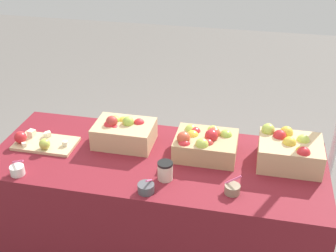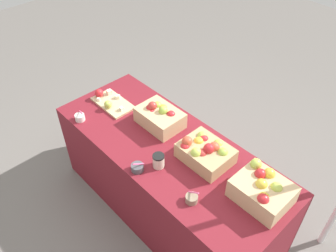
{
  "view_description": "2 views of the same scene",
  "coord_description": "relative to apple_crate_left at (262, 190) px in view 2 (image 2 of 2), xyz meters",
  "views": [
    {
      "loc": [
        0.5,
        -2.0,
        2.12
      ],
      "look_at": [
        0.07,
        0.0,
        0.96
      ],
      "focal_mm": 46.49,
      "sensor_mm": 36.0,
      "label": 1
    },
    {
      "loc": [
        1.29,
        -1.21,
        2.53
      ],
      "look_at": [
        0.0,
        -0.01,
        0.95
      ],
      "focal_mm": 36.93,
      "sensor_mm": 36.0,
      "label": 2
    }
  ],
  "objects": [
    {
      "name": "sample_bowl_mid",
      "position": [
        -0.71,
        -0.41,
        -0.06
      ],
      "size": [
        0.09,
        0.09,
        0.11
      ],
      "color": "#4C4C51",
      "rests_on": "table"
    },
    {
      "name": "coffee_cup",
      "position": [
        -0.64,
        -0.28,
        -0.03
      ],
      "size": [
        0.08,
        0.08,
        0.1
      ],
      "color": "beige",
      "rests_on": "table"
    },
    {
      "name": "cutting_board_front",
      "position": [
        -1.43,
        -0.12,
        -0.06
      ],
      "size": [
        0.36,
        0.21,
        0.09
      ],
      "color": "#D1B284",
      "rests_on": "table"
    },
    {
      "name": "sample_bowl_near",
      "position": [
        -0.28,
        -0.33,
        -0.06
      ],
      "size": [
        0.08,
        0.08,
        0.1
      ],
      "color": "gray",
      "rests_on": "table"
    },
    {
      "name": "apple_crate_left",
      "position": [
        0.0,
        0.0,
        0.0
      ],
      "size": [
        0.34,
        0.28,
        0.19
      ],
      "color": "tan",
      "rests_on": "table"
    },
    {
      "name": "apple_crate_middle",
      "position": [
        -0.47,
        -0.01,
        -0.01
      ],
      "size": [
        0.35,
        0.27,
        0.17
      ],
      "color": "tan",
      "rests_on": "table"
    },
    {
      "name": "sample_bowl_far",
      "position": [
        -1.42,
        -0.41,
        -0.06
      ],
      "size": [
        0.09,
        0.08,
        0.1
      ],
      "color": "silver",
      "rests_on": "table"
    },
    {
      "name": "table",
      "position": [
        -0.73,
        -0.11,
        -0.45
      ],
      "size": [
        1.9,
        0.76,
        0.74
      ],
      "primitive_type": "cube",
      "color": "maroon",
      "rests_on": "ground_plane"
    },
    {
      "name": "ground_plane",
      "position": [
        -0.73,
        -0.11,
        -0.82
      ],
      "size": [
        10.0,
        10.0,
        0.0
      ],
      "primitive_type": "plane",
      "color": "slate"
    },
    {
      "name": "apple_crate_right",
      "position": [
        -0.96,
        0.01,
        -0.01
      ],
      "size": [
        0.35,
        0.25,
        0.18
      ],
      "color": "tan",
      "rests_on": "table"
    }
  ]
}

